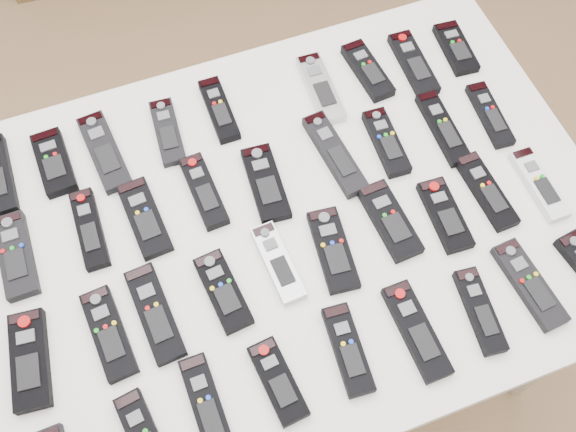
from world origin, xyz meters
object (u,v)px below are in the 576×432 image
object	(u,v)px
remote_23	(333,250)
remote_34	(480,311)
remote_24	(390,220)
remote_17	(490,115)
remote_20	(155,313)
remote_18	(30,360)
remote_21	(223,291)
remote_2	(104,152)
remote_31	(278,381)
remote_16	(443,128)
remote_15	(386,142)
remote_5	(321,89)
remote_9	(16,255)
remote_10	(90,229)
remote_26	(486,191)
remote_11	(145,218)
remote_14	(335,154)
remote_19	(109,333)
table	(288,234)
remote_4	(219,110)
remote_7	(413,64)
remote_3	(168,132)
remote_27	(539,184)
remote_12	(204,191)
remote_35	(529,284)
remote_33	(416,331)
remote_25	(445,215)
remote_6	(367,71)
remote_8	(456,48)
remote_1	(54,163)
remote_32	(348,350)

from	to	relation	value
remote_23	remote_34	world-z (taller)	remote_34
remote_24	remote_17	bearing A→B (deg)	23.86
remote_20	remote_24	distance (m)	0.48
remote_18	remote_21	world-z (taller)	same
remote_2	remote_31	world-z (taller)	remote_31
remote_16	remote_17	size ratio (longest dim) A/B	1.13
remote_15	remote_20	world-z (taller)	remote_15
remote_5	remote_9	bearing A→B (deg)	-164.09
remote_10	remote_20	distance (m)	0.22
remote_26	remote_11	bearing A→B (deg)	162.56
remote_9	remote_14	distance (m)	0.65
remote_19	remote_24	xyz separation A→B (m)	(0.56, 0.03, 0.00)
table	remote_19	world-z (taller)	remote_19
table	remote_17	world-z (taller)	remote_17
remote_26	remote_4	bearing A→B (deg)	137.27
remote_2	remote_7	xyz separation A→B (m)	(0.70, -0.01, 0.00)
remote_14	remote_3	bearing A→B (deg)	144.84
remote_5	remote_15	distance (m)	0.19
remote_16	remote_27	xyz separation A→B (m)	(0.12, -0.19, -0.00)
remote_21	remote_31	bearing A→B (deg)	-84.35
remote_31	remote_12	bearing A→B (deg)	85.72
table	remote_14	distance (m)	0.19
remote_9	remote_3	bearing A→B (deg)	26.61
remote_2	remote_35	bearing A→B (deg)	-45.74
remote_3	remote_7	world-z (taller)	remote_7
remote_3	remote_33	xyz separation A→B (m)	(0.30, -0.57, 0.00)
remote_4	remote_31	size ratio (longest dim) A/B	1.10
table	remote_4	distance (m)	0.31
remote_15	remote_27	world-z (taller)	remote_15
remote_10	remote_27	distance (m)	0.89
remote_14	remote_7	bearing A→B (deg)	26.56
remote_11	remote_18	world-z (taller)	remote_18
remote_25	remote_31	distance (m)	0.46
remote_31	remote_17	bearing A→B (deg)	25.54
remote_24	remote_6	bearing A→B (deg)	69.69
remote_8	remote_15	xyz separation A→B (m)	(-0.25, -0.18, 0.00)
remote_3	remote_17	distance (m)	0.68
table	remote_26	size ratio (longest dim) A/B	7.18
remote_7	remote_24	distance (m)	0.40
remote_11	remote_15	distance (m)	0.51
remote_2	remote_10	distance (m)	0.18
remote_8	remote_17	world-z (taller)	remote_8
remote_8	remote_10	xyz separation A→B (m)	(-0.87, -0.16, 0.00)
remote_3	remote_7	bearing A→B (deg)	2.79
remote_12	remote_19	distance (m)	0.33
remote_15	remote_33	distance (m)	0.40
remote_18	remote_23	bearing A→B (deg)	7.01
remote_1	remote_8	bearing A→B (deg)	-3.52
remote_32	remote_12	bearing A→B (deg)	114.54
remote_1	remote_5	world-z (taller)	same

